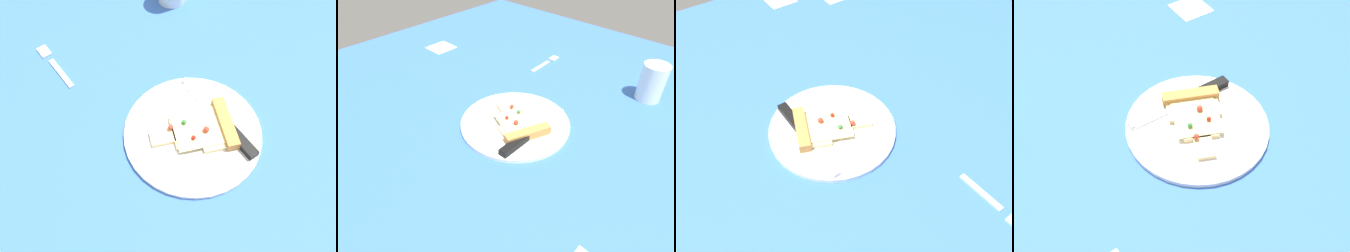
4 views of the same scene
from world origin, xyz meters
The scene contains 6 objects.
ground_plane centered at (0.00, 0.04, -1.50)cm, with size 152.71×152.71×3.00cm.
plate centered at (-5.99, 4.11, 0.50)cm, with size 29.02×29.02×1.00cm, color silver.
pizza_slice centered at (-8.39, 5.09, 1.80)cm, with size 19.06×14.45×2.58cm.
knife centered at (-12.51, 6.55, 1.61)cm, with size 2.22×24.00×2.45cm.
drinking_glass centered at (-26.57, -32.72, 5.55)cm, with size 7.33×7.33×11.09cm, color silver.
fork centered at (9.48, -30.32, 0.40)cm, with size 2.54×15.36×0.80cm.
Camera 2 is at (-46.71, 51.35, 49.78)cm, focal length 31.69 mm.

